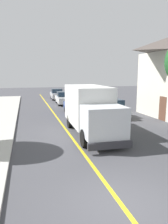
# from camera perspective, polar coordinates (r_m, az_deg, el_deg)

# --- Properties ---
(ground_plane) EXTENTS (120.00, 120.00, 0.00)m
(ground_plane) POSITION_cam_1_polar(r_m,az_deg,el_deg) (7.50, 9.60, -22.70)
(ground_plane) COLOR #424247
(centre_line_yellow) EXTENTS (0.16, 56.00, 0.01)m
(centre_line_yellow) POSITION_cam_1_polar(r_m,az_deg,el_deg) (16.43, -5.13, -4.19)
(centre_line_yellow) COLOR gold
(centre_line_yellow) RESTS_ON ground
(box_truck) EXTENTS (2.55, 7.23, 3.20)m
(box_truck) POSITION_cam_1_polar(r_m,az_deg,el_deg) (14.50, 1.64, 1.04)
(box_truck) COLOR silver
(box_truck) RESTS_ON ground
(parked_car_near) EXTENTS (1.98, 4.47, 1.67)m
(parked_car_near) POSITION_cam_1_polar(r_m,az_deg,el_deg) (22.03, -2.40, 1.58)
(parked_car_near) COLOR #2D4793
(parked_car_near) RESTS_ON ground
(parked_car_mid) EXTENTS (1.90, 4.44, 1.67)m
(parked_car_mid) POSITION_cam_1_polar(r_m,az_deg,el_deg) (29.12, -5.43, 3.62)
(parked_car_mid) COLOR silver
(parked_car_mid) RESTS_ON ground
(parked_car_far) EXTENTS (1.89, 4.44, 1.67)m
(parked_car_far) POSITION_cam_1_polar(r_m,az_deg,el_deg) (34.84, -7.17, 4.64)
(parked_car_far) COLOR #B7B7BC
(parked_car_far) RESTS_ON ground
(parked_van_across) EXTENTS (1.87, 4.43, 1.67)m
(parked_van_across) POSITION_cam_1_polar(r_m,az_deg,el_deg) (20.74, 7.54, 0.97)
(parked_van_across) COLOR silver
(parked_van_across) RESTS_ON ground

